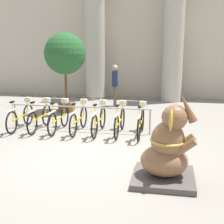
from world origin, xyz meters
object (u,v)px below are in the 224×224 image
(bicycle_1, at_px, (40,117))
(bicycle_5, at_px, (120,121))
(potted_tree, at_px, (65,56))
(person_pedestrian, at_px, (115,82))
(bicycle_3, at_px, (79,119))
(elephant_statue, at_px, (167,151))
(bicycle_0, at_px, (21,116))
(bicycle_6, at_px, (141,122))
(bicycle_2, at_px, (59,118))
(bicycle_4, at_px, (99,120))

(bicycle_1, bearing_deg, bicycle_5, -0.39)
(bicycle_5, bearing_deg, potted_tree, 133.61)
(bicycle_5, relative_size, person_pedestrian, 1.02)
(bicycle_3, relative_size, elephant_statue, 1.00)
(bicycle_0, distance_m, bicycle_6, 3.75)
(bicycle_1, relative_size, bicycle_6, 1.00)
(bicycle_5, bearing_deg, bicycle_6, -4.25)
(bicycle_5, distance_m, elephant_statue, 3.33)
(bicycle_0, xyz_separation_m, bicycle_2, (1.25, 0.01, 0.00))
(bicycle_1, height_order, person_pedestrian, person_pedestrian)
(bicycle_0, height_order, bicycle_2, same)
(elephant_statue, xyz_separation_m, potted_tree, (-3.96, 5.69, 1.56))
(bicycle_6, distance_m, potted_tree, 4.54)
(bicycle_3, height_order, bicycle_4, same)
(bicycle_3, relative_size, person_pedestrian, 1.02)
(bicycle_4, bearing_deg, bicycle_0, -179.82)
(elephant_statue, height_order, potted_tree, potted_tree)
(bicycle_3, distance_m, bicycle_4, 0.62)
(bicycle_2, height_order, bicycle_6, same)
(potted_tree, bearing_deg, person_pedestrian, 39.71)
(bicycle_2, relative_size, person_pedestrian, 1.02)
(elephant_statue, bearing_deg, bicycle_4, 124.06)
(bicycle_2, xyz_separation_m, person_pedestrian, (1.00, 4.08, 0.65))
(bicycle_1, xyz_separation_m, bicycle_5, (2.50, -0.02, 0.00))
(bicycle_0, height_order, person_pedestrian, person_pedestrian)
(person_pedestrian, bearing_deg, bicycle_6, -70.05)
(bicycle_4, bearing_deg, bicycle_3, 178.81)
(bicycle_5, bearing_deg, person_pedestrian, 102.07)
(bicycle_4, bearing_deg, bicycle_1, 179.22)
(bicycle_5, xyz_separation_m, elephant_statue, (1.41, -3.01, 0.20))
(elephant_statue, distance_m, potted_tree, 7.11)
(bicycle_4, xyz_separation_m, bicycle_5, (0.62, 0.01, 0.00))
(person_pedestrian, distance_m, potted_tree, 2.45)
(bicycle_0, xyz_separation_m, potted_tree, (0.57, 2.70, 1.76))
(bicycle_0, relative_size, potted_tree, 0.59)
(bicycle_6, xyz_separation_m, potted_tree, (-3.18, 2.73, 1.76))
(bicycle_0, relative_size, bicycle_1, 1.00)
(elephant_statue, bearing_deg, bicycle_3, 131.35)
(bicycle_2, bearing_deg, elephant_statue, -42.50)
(bicycle_2, height_order, elephant_statue, elephant_statue)
(elephant_statue, xyz_separation_m, person_pedestrian, (-2.28, 7.09, 0.45))
(bicycle_6, bearing_deg, elephant_statue, -75.25)
(bicycle_0, relative_size, person_pedestrian, 1.02)
(bicycle_0, bearing_deg, elephant_statue, -33.48)
(bicycle_1, distance_m, bicycle_3, 1.25)
(bicycle_2, xyz_separation_m, bicycle_4, (1.25, -0.00, 0.00))
(bicycle_2, relative_size, bicycle_4, 1.00)
(bicycle_2, xyz_separation_m, bicycle_6, (2.50, -0.04, 0.00))
(potted_tree, bearing_deg, elephant_statue, -55.18)
(bicycle_0, xyz_separation_m, bicycle_6, (3.75, -0.03, 0.00))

